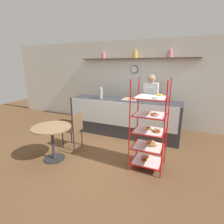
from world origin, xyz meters
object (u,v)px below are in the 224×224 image
(cafe_table, at_px, (52,135))
(donut_tray_counter, at_px, (130,99))
(pastry_rack, at_px, (150,131))
(person_worker, at_px, (150,101))
(coffee_carafe, at_px, (101,93))
(cafe_chair, at_px, (75,127))

(cafe_table, xyz_separation_m, donut_tray_counter, (1.01, 2.00, 0.48))
(pastry_rack, relative_size, person_worker, 1.02)
(pastry_rack, bearing_deg, cafe_table, -164.86)
(cafe_table, bearing_deg, coffee_carafe, 83.62)
(person_worker, relative_size, cafe_chair, 1.95)
(cafe_chair, bearing_deg, donut_tray_counter, 147.00)
(cafe_chair, xyz_separation_m, coffee_carafe, (0.11, 1.17, 0.64))
(cafe_table, xyz_separation_m, coffee_carafe, (0.20, 1.81, 0.61))
(person_worker, xyz_separation_m, donut_tray_counter, (-0.47, -0.48, 0.10))
(person_worker, xyz_separation_m, cafe_table, (-1.49, -2.48, -0.37))
(cafe_chair, distance_m, coffee_carafe, 1.34)
(pastry_rack, height_order, coffee_carafe, pastry_rack)
(person_worker, relative_size, donut_tray_counter, 4.23)
(person_worker, relative_size, coffee_carafe, 5.34)
(pastry_rack, relative_size, donut_tray_counter, 4.33)
(pastry_rack, xyz_separation_m, cafe_chair, (-1.80, 0.13, -0.24))
(cafe_table, relative_size, donut_tray_counter, 2.00)
(cafe_table, height_order, coffee_carafe, coffee_carafe)
(pastry_rack, distance_m, donut_tray_counter, 1.75)
(cafe_chair, distance_m, donut_tray_counter, 1.71)
(pastry_rack, height_order, person_worker, pastry_rack)
(pastry_rack, distance_m, person_worker, 2.02)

